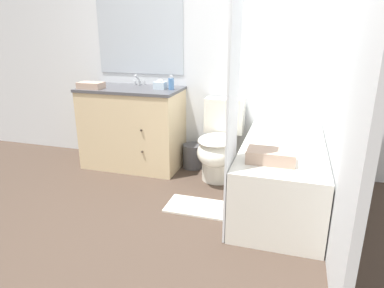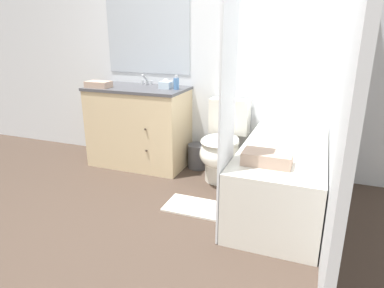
{
  "view_description": "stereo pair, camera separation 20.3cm",
  "coord_description": "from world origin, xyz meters",
  "px_view_note": "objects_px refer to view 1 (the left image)",
  "views": [
    {
      "loc": [
        0.96,
        -1.95,
        1.46
      ],
      "look_at": [
        0.15,
        0.73,
        0.53
      ],
      "focal_mm": 32.0,
      "sensor_mm": 36.0,
      "label": 1
    },
    {
      "loc": [
        1.15,
        -1.89,
        1.46
      ],
      "look_at": [
        0.15,
        0.73,
        0.53
      ],
      "focal_mm": 32.0,
      "sensor_mm": 36.0,
      "label": 2
    }
  ],
  "objects_px": {
    "vanity_cabinet": "(133,127)",
    "bathtub": "(281,174)",
    "bath_towel_folded": "(271,156)",
    "sink_faucet": "(139,82)",
    "hand_towel_folded": "(91,85)",
    "tissue_box": "(160,85)",
    "toilet": "(219,146)",
    "bath_mat": "(200,207)",
    "wastebasket": "(193,156)",
    "soap_dispenser": "(171,83)"
  },
  "relations": [
    {
      "from": "bath_towel_folded",
      "to": "bath_mat",
      "type": "distance_m",
      "value": 0.84
    },
    {
      "from": "toilet",
      "to": "soap_dispenser",
      "type": "xyz_separation_m",
      "value": [
        -0.53,
        0.09,
        0.59
      ]
    },
    {
      "from": "bathtub",
      "to": "vanity_cabinet",
      "type": "bearing_deg",
      "value": 164.14
    },
    {
      "from": "bathtub",
      "to": "wastebasket",
      "type": "bearing_deg",
      "value": 149.12
    },
    {
      "from": "sink_faucet",
      "to": "bathtub",
      "type": "height_order",
      "value": "sink_faucet"
    },
    {
      "from": "toilet",
      "to": "hand_towel_folded",
      "type": "bearing_deg",
      "value": -176.08
    },
    {
      "from": "vanity_cabinet",
      "to": "tissue_box",
      "type": "bearing_deg",
      "value": 3.96
    },
    {
      "from": "soap_dispenser",
      "to": "bath_mat",
      "type": "height_order",
      "value": "soap_dispenser"
    },
    {
      "from": "tissue_box",
      "to": "toilet",
      "type": "bearing_deg",
      "value": -8.95
    },
    {
      "from": "sink_faucet",
      "to": "soap_dispenser",
      "type": "height_order",
      "value": "soap_dispenser"
    },
    {
      "from": "sink_faucet",
      "to": "soap_dispenser",
      "type": "xyz_separation_m",
      "value": [
        0.46,
        -0.2,
        0.03
      ]
    },
    {
      "from": "toilet",
      "to": "wastebasket",
      "type": "distance_m",
      "value": 0.45
    },
    {
      "from": "toilet",
      "to": "hand_towel_folded",
      "type": "relative_size",
      "value": 3.08
    },
    {
      "from": "wastebasket",
      "to": "tissue_box",
      "type": "xyz_separation_m",
      "value": [
        -0.32,
        -0.1,
        0.79
      ]
    },
    {
      "from": "wastebasket",
      "to": "hand_towel_folded",
      "type": "height_order",
      "value": "hand_towel_folded"
    },
    {
      "from": "wastebasket",
      "to": "toilet",
      "type": "bearing_deg",
      "value": -30.92
    },
    {
      "from": "wastebasket",
      "to": "bath_towel_folded",
      "type": "height_order",
      "value": "bath_towel_folded"
    },
    {
      "from": "bathtub",
      "to": "tissue_box",
      "type": "xyz_separation_m",
      "value": [
        -1.3,
        0.49,
        0.64
      ]
    },
    {
      "from": "bath_mat",
      "to": "vanity_cabinet",
      "type": "bearing_deg",
      "value": 142.36
    },
    {
      "from": "vanity_cabinet",
      "to": "bathtub",
      "type": "height_order",
      "value": "vanity_cabinet"
    },
    {
      "from": "bath_towel_folded",
      "to": "hand_towel_folded",
      "type": "bearing_deg",
      "value": 159.07
    },
    {
      "from": "hand_towel_folded",
      "to": "bath_towel_folded",
      "type": "distance_m",
      "value": 2.09
    },
    {
      "from": "hand_towel_folded",
      "to": "wastebasket",
      "type": "bearing_deg",
      "value": 15.93
    },
    {
      "from": "bathtub",
      "to": "hand_towel_folded",
      "type": "bearing_deg",
      "value": 171.77
    },
    {
      "from": "vanity_cabinet",
      "to": "wastebasket",
      "type": "bearing_deg",
      "value": 10.29
    },
    {
      "from": "sink_faucet",
      "to": "bathtub",
      "type": "bearing_deg",
      "value": -22.34
    },
    {
      "from": "toilet",
      "to": "tissue_box",
      "type": "height_order",
      "value": "tissue_box"
    },
    {
      "from": "vanity_cabinet",
      "to": "tissue_box",
      "type": "relative_size",
      "value": 8.76
    },
    {
      "from": "toilet",
      "to": "bath_towel_folded",
      "type": "bearing_deg",
      "value": -55.72
    },
    {
      "from": "vanity_cabinet",
      "to": "bath_mat",
      "type": "relative_size",
      "value": 1.87
    },
    {
      "from": "vanity_cabinet",
      "to": "bathtub",
      "type": "distance_m",
      "value": 1.7
    },
    {
      "from": "wastebasket",
      "to": "bath_towel_folded",
      "type": "xyz_separation_m",
      "value": [
        0.9,
        -1.03,
        0.46
      ]
    },
    {
      "from": "sink_faucet",
      "to": "toilet",
      "type": "xyz_separation_m",
      "value": [
        0.99,
        -0.29,
        -0.56
      ]
    },
    {
      "from": "vanity_cabinet",
      "to": "tissue_box",
      "type": "xyz_separation_m",
      "value": [
        0.33,
        0.02,
        0.47
      ]
    },
    {
      "from": "toilet",
      "to": "bath_mat",
      "type": "xyz_separation_m",
      "value": [
        -0.01,
        -0.67,
        -0.35
      ]
    },
    {
      "from": "toilet",
      "to": "bathtub",
      "type": "xyz_separation_m",
      "value": [
        0.64,
        -0.38,
        -0.08
      ]
    },
    {
      "from": "bathtub",
      "to": "bath_towel_folded",
      "type": "bearing_deg",
      "value": -99.44
    },
    {
      "from": "soap_dispenser",
      "to": "bath_towel_folded",
      "type": "bearing_deg",
      "value": -39.82
    },
    {
      "from": "bath_towel_folded",
      "to": "sink_faucet",
      "type": "bearing_deg",
      "value": 144.32
    },
    {
      "from": "vanity_cabinet",
      "to": "bathtub",
      "type": "bearing_deg",
      "value": -15.86
    },
    {
      "from": "tissue_box",
      "to": "hand_towel_folded",
      "type": "relative_size",
      "value": 0.48
    },
    {
      "from": "bath_towel_folded",
      "to": "vanity_cabinet",
      "type": "bearing_deg",
      "value": 149.67
    },
    {
      "from": "toilet",
      "to": "bath_mat",
      "type": "height_order",
      "value": "toilet"
    },
    {
      "from": "soap_dispenser",
      "to": "vanity_cabinet",
      "type": "bearing_deg",
      "value": -179.36
    },
    {
      "from": "tissue_box",
      "to": "bath_towel_folded",
      "type": "height_order",
      "value": "tissue_box"
    },
    {
      "from": "toilet",
      "to": "soap_dispenser",
      "type": "relative_size",
      "value": 5.4
    },
    {
      "from": "toilet",
      "to": "bath_mat",
      "type": "distance_m",
      "value": 0.76
    },
    {
      "from": "tissue_box",
      "to": "soap_dispenser",
      "type": "bearing_deg",
      "value": -8.09
    },
    {
      "from": "vanity_cabinet",
      "to": "soap_dispenser",
      "type": "relative_size",
      "value": 7.35
    },
    {
      "from": "wastebasket",
      "to": "hand_towel_folded",
      "type": "xyz_separation_m",
      "value": [
        -1.03,
        -0.29,
        0.78
      ]
    }
  ]
}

